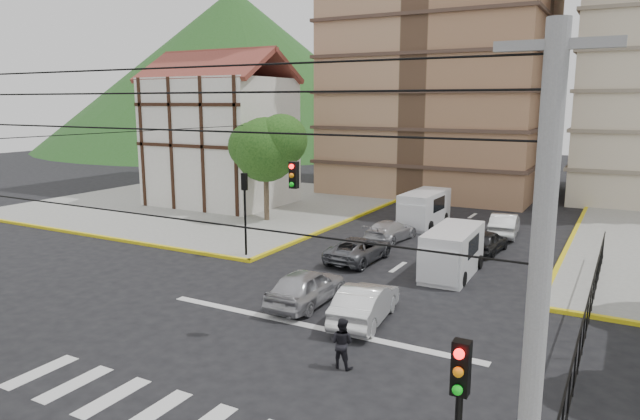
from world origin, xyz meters
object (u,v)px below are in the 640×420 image
Objects in this scene: traffic_light_nw at (245,200)px; pedestrian_crosswalk at (342,343)px; van_left_lane at (423,210)px; car_silver_front_left at (306,287)px; van_right_lane at (451,253)px; car_white_front_right at (365,303)px.

traffic_light_nw is 2.73× the size of pedestrian_crosswalk.
van_left_lane is 1.15× the size of car_silver_front_left.
car_silver_front_left is (-4.08, -6.74, -0.34)m from van_right_lane.
car_silver_front_left is (6.42, -4.66, -2.35)m from traffic_light_nw.
traffic_light_nw is at bearing -37.06° from car_silver_front_left.
van_left_lane is 1.16× the size of car_white_front_right.
traffic_light_nw is at bearing -38.78° from pedestrian_crosswalk.
van_right_lane is 1.14× the size of car_white_front_right.
pedestrian_crosswalk is at bearing 130.15° from car_silver_front_left.
car_white_front_right is 3.93m from pedestrian_crosswalk.
van_right_lane is at bearing -62.71° from van_left_lane.
car_white_front_right is at bearing -73.85° from pedestrian_crosswalk.
van_right_lane reaches higher than car_silver_front_left.
van_right_lane is at bearing 11.19° from traffic_light_nw.
car_silver_front_left is at bearing -85.86° from van_left_lane.
van_right_lane is 11.09m from pedestrian_crosswalk.
pedestrian_crosswalk is (10.23, -9.01, -2.30)m from traffic_light_nw.
van_left_lane reaches higher than car_white_front_right.
pedestrian_crosswalk is (-0.27, -11.08, -0.29)m from van_right_lane.
car_white_front_right is at bearing 168.64° from car_silver_front_left.
car_silver_front_left is (0.69, -16.73, -0.36)m from van_left_lane.
van_left_lane is at bearing -84.98° from car_white_front_right.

